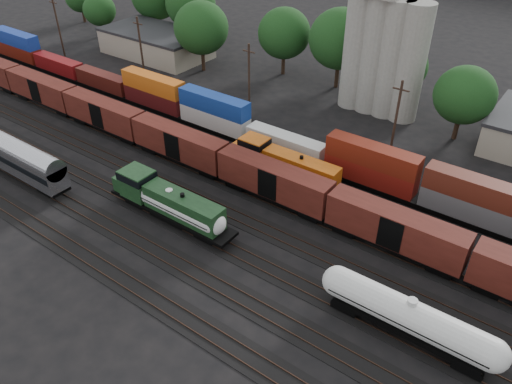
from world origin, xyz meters
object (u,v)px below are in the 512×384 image
Objects in this scene: passenger_coach at (3,149)px; tank_car_a at (171,204)px; grain_silo at (384,43)px; green_locomotive at (164,199)px; orange_locomotive at (281,162)px.

tank_car_a is at bearing 11.07° from passenger_coach.
tank_car_a is 42.41m from grain_silo.
passenger_coach is 56.53m from grain_silo.
tank_car_a is 0.54× the size of grain_silo.
passenger_coach reaches higher than tank_car_a.
green_locomotive is 1.01× the size of orange_locomotive.
orange_locomotive reaches higher than tank_car_a.
tank_car_a is 0.90× the size of orange_locomotive.
grain_silo is at bearing 81.24° from tank_car_a.
tank_car_a is at bearing -109.13° from orange_locomotive.
passenger_coach reaches higher than orange_locomotive.
grain_silo reaches higher than tank_car_a.
tank_car_a is at bearing -98.76° from grain_silo.
green_locomotive is at bearing -112.45° from orange_locomotive.
green_locomotive is 25.09m from passenger_coach.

